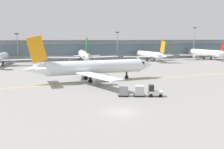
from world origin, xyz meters
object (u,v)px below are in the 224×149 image
Objects in this scene: cargo_dolly_lead at (139,91)px; apron_light_mast_3 at (194,41)px; apron_light_mast_2 at (117,44)px; taxiing_regional_jet at (94,68)px; baggage_tug at (154,92)px; cargo_dolly_trailing at (124,90)px; gate_airplane_2 at (84,55)px; gate_airplane_4 at (206,53)px; apron_light_mast_1 at (17,46)px; gate_airplane_3 at (149,55)px.

cargo_dolly_lead is 0.15× the size of apron_light_mast_3.
apron_light_mast_3 is (42.73, -0.71, 1.31)m from apron_light_mast_2.
taxiing_regional_jet is at bearing -112.60° from apron_light_mast_2.
taxiing_regional_jet is at bearing 128.94° from baggage_tug.
apron_light_mast_3 reaches higher than cargo_dolly_lead.
cargo_dolly_lead and cargo_dolly_trailing have the same top height.
gate_airplane_2 is 45.80m from taxiing_regional_jet.
apron_light_mast_3 is at bearing -0.59° from gate_airplane_4.
taxiing_regional_jet is 2.07× the size of apron_light_mast_3.
apron_light_mast_3 is (61.01, 9.54, 5.50)m from gate_airplane_2.
baggage_tug is at bearing -68.44° from apron_light_mast_1.
taxiing_regional_jet is 20.25m from baggage_tug.
baggage_tug is 1.17× the size of cargo_dolly_trailing.
baggage_tug is (-28.69, -64.69, -1.94)m from gate_airplane_3.
apron_light_mast_3 reaches higher than apron_light_mast_2.
apron_light_mast_2 is 42.75m from apron_light_mast_3.
cargo_dolly_lead is (-61.64, -63.48, -2.10)m from gate_airplane_4.
gate_airplane_3 is 30.44m from gate_airplane_4.
taxiing_regional_jet is at bearing 121.76° from gate_airplane_4.
gate_airplane_3 is 1.77× the size of apron_light_mast_3.
apron_light_mast_2 is 0.84× the size of apron_light_mast_3.
gate_airplane_4 is 11.10m from apron_light_mast_3.
baggage_tug is 1.17× the size of cargo_dolly_lead.
apron_light_mast_2 is at bearing -56.93° from gate_airplane_2.
taxiing_regional_jet is 13.43× the size of cargo_dolly_trailing.
cargo_dolly_trailing is (-64.36, -62.60, -2.10)m from gate_airplane_4.
cargo_dolly_lead is (-0.28, -63.50, -2.22)m from gate_airplane_2.
gate_airplane_3 is 2.27× the size of apron_light_mast_1.
apron_light_mast_2 reaches higher than gate_airplane_2.
cargo_dolly_lead is at bearing -80.33° from taxiing_regional_jet.
taxiing_regional_jet is (-35.86, -45.90, 0.49)m from gate_airplane_3.
gate_airplane_2 is at bearing 105.30° from cargo_dolly_trailing.
apron_light_mast_2 reaches higher than baggage_tug.
apron_light_mast_2 is at bearing 46.86° from gate_airplane_3.
gate_airplane_2 is 1.04× the size of gate_airplane_4.
gate_airplane_2 is 64.40m from baggage_tug.
taxiing_regional_jet is (-4.94, -45.54, 0.05)m from gate_airplane_2.
apron_light_mast_2 reaches higher than cargo_dolly_trailing.
gate_airplane_2 is 63.54m from cargo_dolly_lead.
gate_airplane_4 is 0.95× the size of taxiing_regional_jet.
baggage_tug is 5.50m from cargo_dolly_trailing.
gate_airplane_4 is 44.50m from apron_light_mast_2.
apron_light_mast_3 is (64.01, 72.16, 7.72)m from cargo_dolly_trailing.
gate_airplane_4 is 12.73× the size of cargo_dolly_lead.
taxiing_regional_jet is (-66.30, -45.52, 0.17)m from gate_airplane_4.
gate_airplane_2 is 1.15× the size of gate_airplane_3.
apron_light_mast_1 is at bearing 74.55° from gate_airplane_3.
apron_light_mast_2 reaches higher than cargo_dolly_lead.
gate_airplane_2 reaches higher than baggage_tug.
gate_airplane_2 is 2.62× the size of apron_light_mast_1.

